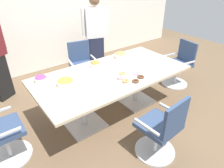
# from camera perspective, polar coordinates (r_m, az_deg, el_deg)

# --- Properties ---
(ground_plane) EXTENTS (10.00, 10.00, 0.01)m
(ground_plane) POSITION_cam_1_polar(r_m,az_deg,el_deg) (3.55, 0.00, -7.76)
(ground_plane) COLOR brown
(back_wall) EXTENTS (8.00, 0.10, 2.80)m
(back_wall) POSITION_cam_1_polar(r_m,az_deg,el_deg) (5.00, -17.96, 19.84)
(back_wall) COLOR white
(back_wall) RESTS_ON ground
(conference_table) EXTENTS (2.40, 1.20, 0.75)m
(conference_table) POSITION_cam_1_polar(r_m,az_deg,el_deg) (3.21, 0.00, 1.16)
(conference_table) COLOR #CCB793
(conference_table) RESTS_ON ground
(office_chair_1) EXTENTS (0.57, 0.57, 0.91)m
(office_chair_1) POSITION_cam_1_polar(r_m,az_deg,el_deg) (2.66, 13.75, -12.69)
(office_chair_1) COLOR silver
(office_chair_1) RESTS_ON ground
(office_chair_2) EXTENTS (0.62, 0.62, 0.91)m
(office_chair_2) POSITION_cam_1_polar(r_m,az_deg,el_deg) (4.41, 18.40, 4.83)
(office_chair_2) COLOR silver
(office_chair_2) RESTS_ON ground
(office_chair_3) EXTENTS (0.63, 0.63, 0.91)m
(office_chair_3) POSITION_cam_1_polar(r_m,az_deg,el_deg) (4.17, -8.37, 4.67)
(office_chair_3) COLOR silver
(office_chair_3) RESTS_ON ground
(person_standing_1) EXTENTS (0.60, 0.35, 1.70)m
(person_standing_1) POSITION_cam_1_polar(r_m,az_deg,el_deg) (4.68, -4.64, 13.96)
(person_standing_1) COLOR #232842
(person_standing_1) RESTS_ON ground
(snack_bowl_cookies) EXTENTS (0.21, 0.21, 0.12)m
(snack_bowl_cookies) POSITION_cam_1_polar(r_m,az_deg,el_deg) (3.66, 2.47, 8.14)
(snack_bowl_cookies) COLOR white
(snack_bowl_cookies) RESTS_ON conference_table
(snack_bowl_candy_mix) EXTENTS (0.19, 0.19, 0.09)m
(snack_bowl_candy_mix) POSITION_cam_1_polar(r_m,az_deg,el_deg) (3.07, -19.46, 1.46)
(snack_bowl_candy_mix) COLOR white
(snack_bowl_candy_mix) RESTS_ON conference_table
(snack_bowl_pretzels) EXTENTS (0.18, 0.18, 0.10)m
(snack_bowl_pretzels) POSITION_cam_1_polar(r_m,az_deg,el_deg) (3.34, -4.81, 5.64)
(snack_bowl_pretzels) COLOR white
(snack_bowl_pretzels) RESTS_ON conference_table
(snack_bowl_chips_yellow) EXTENTS (0.25, 0.25, 0.10)m
(snack_bowl_chips_yellow) POSITION_cam_1_polar(r_m,az_deg,el_deg) (2.88, -13.02, 0.59)
(snack_bowl_chips_yellow) COLOR white
(snack_bowl_chips_yellow) RESTS_ON conference_table
(donut_platter) EXTENTS (0.39, 0.39, 0.04)m
(donut_platter) POSITION_cam_1_polar(r_m,az_deg,el_deg) (3.00, 5.23, 2.01)
(donut_platter) COLOR white
(donut_platter) RESTS_ON conference_table
(plate_stack) EXTENTS (0.19, 0.19, 0.03)m
(plate_stack) POSITION_cam_1_polar(r_m,az_deg,el_deg) (3.52, 14.23, 5.54)
(plate_stack) COLOR white
(plate_stack) RESTS_ON conference_table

